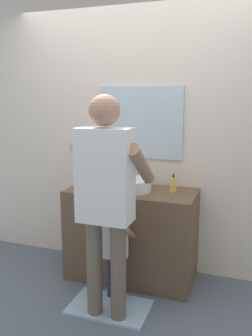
{
  "coord_description": "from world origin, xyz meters",
  "views": [
    {
      "loc": [
        0.98,
        -2.64,
        1.68
      ],
      "look_at": [
        0.0,
        0.15,
        1.08
      ],
      "focal_mm": 37.85,
      "sensor_mm": 36.0,
      "label": 1
    }
  ],
  "objects": [
    {
      "name": "faucet",
      "position": [
        0.0,
        0.5,
        0.93
      ],
      "size": [
        0.18,
        0.14,
        0.18
      ],
      "color": "#B7BABF",
      "rests_on": "vanity_cabinet"
    },
    {
      "name": "bath_mat",
      "position": [
        0.0,
        -0.25,
        0.01
      ],
      "size": [
        0.64,
        0.4,
        0.02
      ],
      "primitive_type": "cube",
      "color": "#99B7CC",
      "rests_on": "ground"
    },
    {
      "name": "ground_plane",
      "position": [
        0.0,
        0.0,
        0.0
      ],
      "size": [
        14.0,
        14.0,
        0.0
      ],
      "primitive_type": "plane",
      "color": "slate"
    },
    {
      "name": "child_toddler",
      "position": [
        0.0,
        -0.1,
        0.49
      ],
      "size": [
        0.25,
        0.25,
        0.82
      ],
      "color": "#2D334C",
      "rests_on": "ground"
    },
    {
      "name": "toothbrush_cup",
      "position": [
        -0.4,
        0.31,
        0.9
      ],
      "size": [
        0.07,
        0.07,
        0.21
      ],
      "color": "#4C8EB2",
      "rests_on": "vanity_cabinet"
    },
    {
      "name": "back_wall",
      "position": [
        0.0,
        0.62,
        1.35
      ],
      "size": [
        4.4,
        0.1,
        2.7
      ],
      "color": "beige",
      "rests_on": "ground"
    },
    {
      "name": "vanity_cabinet",
      "position": [
        0.0,
        0.3,
        0.42
      ],
      "size": [
        1.16,
        0.54,
        0.85
      ],
      "primitive_type": "cube",
      "color": "brown",
      "rests_on": "ground"
    },
    {
      "name": "adult_parent",
      "position": [
        0.02,
        -0.34,
        1.02
      ],
      "size": [
        0.53,
        0.55,
        1.7
      ],
      "color": "#6B5B4C",
      "rests_on": "ground"
    },
    {
      "name": "sink_basin",
      "position": [
        0.0,
        0.28,
        0.91
      ],
      "size": [
        0.37,
        0.37,
        0.11
      ],
      "color": "white",
      "rests_on": "vanity_cabinet"
    },
    {
      "name": "soap_bottle",
      "position": [
        0.37,
        0.36,
        0.92
      ],
      "size": [
        0.06,
        0.06,
        0.17
      ],
      "color": "gold",
      "rests_on": "vanity_cabinet"
    }
  ]
}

